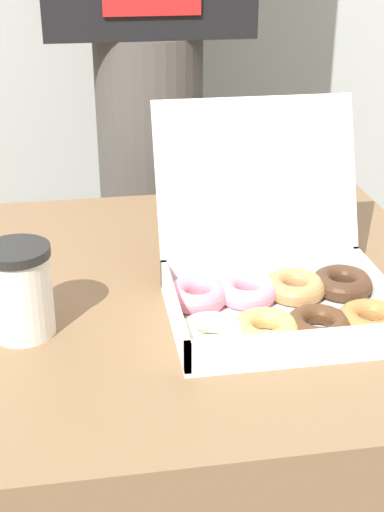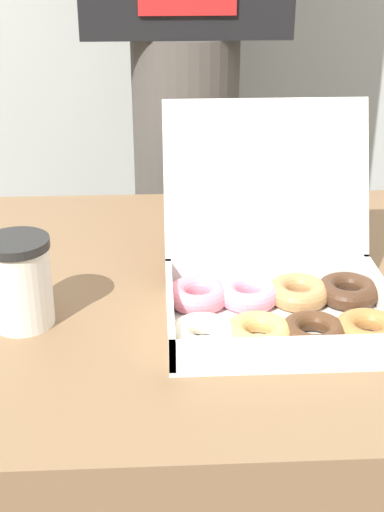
{
  "view_description": "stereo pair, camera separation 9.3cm",
  "coord_description": "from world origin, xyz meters",
  "views": [
    {
      "loc": [
        -0.03,
        -0.9,
        1.18
      ],
      "look_at": [
        0.11,
        -0.07,
        0.79
      ],
      "focal_mm": 50.0,
      "sensor_mm": 36.0,
      "label": 1
    },
    {
      "loc": [
        0.07,
        -0.91,
        1.18
      ],
      "look_at": [
        0.11,
        -0.07,
        0.79
      ],
      "focal_mm": 50.0,
      "sensor_mm": 36.0,
      "label": 2
    }
  ],
  "objects": [
    {
      "name": "coffee_cup",
      "position": [
        -0.11,
        -0.1,
        0.77
      ],
      "size": [
        0.08,
        0.08,
        0.12
      ],
      "color": "silver",
      "rests_on": "table"
    },
    {
      "name": "table",
      "position": [
        0.0,
        0.0,
        0.35
      ],
      "size": [
        1.03,
        0.76,
        0.71
      ],
      "color": "brown",
      "rests_on": "ground_plane"
    },
    {
      "name": "donut_box",
      "position": [
        0.22,
        -0.1,
        0.75
      ],
      "size": [
        0.31,
        0.31,
        0.25
      ],
      "color": "white",
      "rests_on": "table"
    },
    {
      "name": "person_customer",
      "position": [
        0.13,
        0.65,
        1.01
      ],
      "size": [
        0.43,
        0.24,
        1.83
      ],
      "color": "#4C4742",
      "rests_on": "ground_plane"
    }
  ]
}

